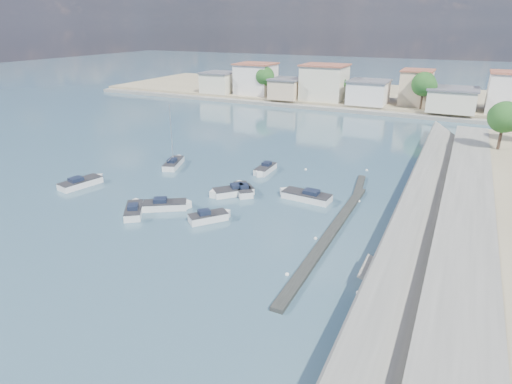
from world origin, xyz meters
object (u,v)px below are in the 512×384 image
at_px(motorboat_e, 83,183).
at_px(motorboat_g, 265,170).
at_px(motorboat_h, 167,205).
at_px(motorboat_b, 210,217).
at_px(motorboat_c, 304,196).
at_px(motorboat_f, 243,190).
at_px(motorboat_a, 134,210).
at_px(sailboat, 174,163).
at_px(motorboat_d, 231,192).

bearing_deg(motorboat_e, motorboat_g, 38.51).
relative_size(motorboat_g, motorboat_h, 0.99).
relative_size(motorboat_b, motorboat_c, 0.64).
distance_m(motorboat_e, motorboat_f, 20.25).
height_order(motorboat_c, motorboat_g, same).
bearing_deg(motorboat_a, motorboat_h, 46.80).
bearing_deg(motorboat_e, motorboat_c, 16.76).
relative_size(motorboat_a, motorboat_h, 0.90).
height_order(motorboat_a, motorboat_h, same).
xyz_separation_m(motorboat_c, sailboat, (-20.94, 3.58, 0.04)).
height_order(motorboat_a, motorboat_b, same).
xyz_separation_m(motorboat_a, motorboat_e, (-11.50, 3.75, -0.00)).
height_order(motorboat_a, motorboat_d, same).
distance_m(motorboat_g, sailboat, 13.19).
height_order(motorboat_b, motorboat_h, same).
distance_m(motorboat_c, motorboat_f, 7.48).
relative_size(motorboat_d, motorboat_f, 1.15).
relative_size(motorboat_a, motorboat_f, 1.08).
bearing_deg(motorboat_e, motorboat_b, -4.95).
bearing_deg(motorboat_d, motorboat_h, -123.18).
height_order(motorboat_e, motorboat_f, same).
bearing_deg(motorboat_g, motorboat_b, -85.21).
xyz_separation_m(motorboat_g, motorboat_h, (-4.44, -15.79, -0.00)).
xyz_separation_m(motorboat_d, motorboat_h, (-4.32, -6.61, 0.00)).
xyz_separation_m(motorboat_g, sailboat, (-12.83, -3.06, 0.04)).
xyz_separation_m(motorboat_b, motorboat_f, (-0.62, 8.40, 0.00)).
height_order(motorboat_a, motorboat_f, same).
bearing_deg(motorboat_b, motorboat_c, 55.13).
xyz_separation_m(motorboat_b, motorboat_h, (-5.81, 0.54, 0.00)).
distance_m(motorboat_c, sailboat, 21.25).
height_order(motorboat_b, motorboat_g, same).
xyz_separation_m(motorboat_a, motorboat_g, (6.86, 18.37, 0.00)).
distance_m(motorboat_c, motorboat_e, 27.66).
bearing_deg(motorboat_g, motorboat_e, -141.49).
relative_size(motorboat_c, motorboat_e, 1.08).
distance_m(motorboat_d, motorboat_e, 19.04).
bearing_deg(sailboat, motorboat_b, -43.06).
xyz_separation_m(motorboat_e, sailboat, (5.54, 11.56, 0.05)).
height_order(motorboat_c, motorboat_f, same).
bearing_deg(motorboat_g, motorboat_h, -105.72).
relative_size(motorboat_c, motorboat_g, 1.30).
bearing_deg(motorboat_f, motorboat_c, 9.88).
height_order(motorboat_c, sailboat, sailboat).
xyz_separation_m(motorboat_a, motorboat_d, (6.74, 9.18, -0.00)).
bearing_deg(motorboat_e, motorboat_h, -4.81).
height_order(motorboat_d, motorboat_h, same).
xyz_separation_m(motorboat_b, motorboat_e, (-19.73, 1.71, 0.00)).
relative_size(motorboat_d, motorboat_e, 0.81).
height_order(motorboat_b, motorboat_d, same).
bearing_deg(motorboat_h, motorboat_b, -5.28).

